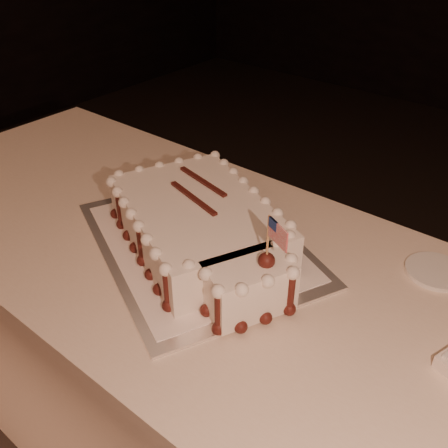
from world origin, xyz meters
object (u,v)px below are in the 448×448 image
Objects in this scene: sheet_cake at (203,229)px; banquet_table at (262,396)px; cake_board at (198,243)px; side_plate at (436,271)px.

banquet_table is at bearing -0.35° from sheet_cake.
cake_board is 0.54m from side_plate.
cake_board is at bearing -152.42° from side_plate.
banquet_table is 0.53m from side_plate.
banquet_table is at bearing -134.89° from side_plate.
sheet_cake reaches higher than side_plate.
side_plate reaches higher than banquet_table.
cake_board is at bearing 176.30° from banquet_table.
sheet_cake is at bearing 0.22° from cake_board.
sheet_cake is at bearing -149.75° from side_plate.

